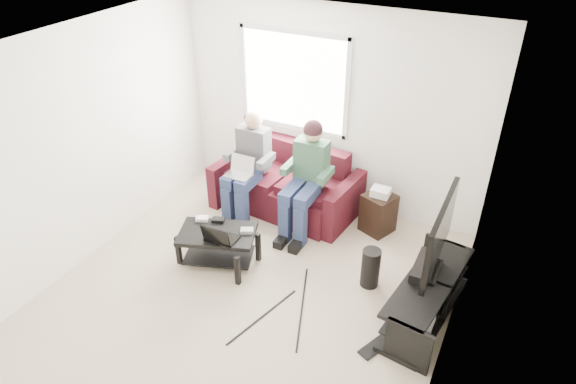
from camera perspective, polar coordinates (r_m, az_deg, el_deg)
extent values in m
plane|color=beige|center=(5.52, -5.10, -11.98)|extent=(4.50, 4.50, 0.00)
plane|color=white|center=(4.17, -6.84, 14.76)|extent=(4.50, 4.50, 0.00)
plane|color=white|center=(6.50, 4.70, 9.03)|extent=(4.50, 0.00, 4.50)
plane|color=white|center=(3.51, -26.49, -18.34)|extent=(4.50, 0.00, 4.50)
plane|color=white|center=(5.92, -22.60, 4.17)|extent=(0.00, 4.50, 4.50)
plane|color=white|center=(4.18, 18.42, -7.07)|extent=(0.00, 4.50, 4.50)
cube|color=white|center=(6.57, 0.66, 12.20)|extent=(1.40, 0.01, 1.20)
cube|color=silver|center=(6.56, 0.62, 12.17)|extent=(1.48, 0.04, 1.28)
cube|color=#48121F|center=(6.75, -0.22, -0.37)|extent=(1.57, 0.96, 0.42)
cube|color=#48121F|center=(6.81, 1.09, 4.03)|extent=(1.50, 0.37, 0.43)
cube|color=#48121F|center=(7.06, -6.18, 1.83)|extent=(0.25, 0.91, 0.60)
cube|color=#48121F|center=(6.44, 6.32, -1.44)|extent=(0.25, 0.91, 0.60)
cube|color=#48121F|center=(6.76, -3.09, 2.15)|extent=(0.77, 0.75, 0.10)
cube|color=#48121F|center=(6.47, 2.61, 0.71)|extent=(0.77, 0.75, 0.10)
cube|color=navy|center=(6.45, -5.93, 1.70)|extent=(0.16, 0.45, 0.14)
cube|color=navy|center=(6.36, -4.40, 1.30)|extent=(0.16, 0.45, 0.14)
cube|color=navy|center=(6.49, -6.63, -1.54)|extent=(0.13, 0.13, 0.52)
cube|color=navy|center=(6.40, -5.11, -1.99)|extent=(0.13, 0.13, 0.52)
cube|color=#515156|center=(6.52, -3.81, 4.92)|extent=(0.40, 0.22, 0.55)
sphere|color=#DDAB8A|center=(6.37, -3.84, 7.96)|extent=(0.22, 0.22, 0.22)
cube|color=navy|center=(6.11, 0.46, 0.03)|extent=(0.16, 0.45, 0.14)
cube|color=navy|center=(6.04, 2.16, -0.42)|extent=(0.16, 0.45, 0.14)
cube|color=navy|center=(6.16, -0.31, -3.39)|extent=(0.13, 0.13, 0.52)
cube|color=navy|center=(6.08, 1.37, -3.87)|extent=(0.13, 0.13, 0.52)
cube|color=#484B4A|center=(6.19, 2.63, 3.43)|extent=(0.40, 0.22, 0.55)
sphere|color=#DDAB8A|center=(6.04, 2.80, 6.60)|extent=(0.22, 0.22, 0.22)
sphere|color=#331920|center=(6.02, 2.81, 6.94)|extent=(0.23, 0.23, 0.23)
cube|color=black|center=(5.79, -7.88, -4.62)|extent=(0.97, 0.77, 0.05)
cube|color=black|center=(5.98, -7.67, -6.95)|extent=(0.86, 0.67, 0.02)
cube|color=black|center=(5.98, -12.07, -6.35)|extent=(0.05, 0.05, 0.37)
cube|color=black|center=(5.60, -5.64, -8.67)|extent=(0.05, 0.05, 0.37)
cube|color=black|center=(6.26, -9.59, -4.09)|extent=(0.05, 0.05, 0.37)
cube|color=black|center=(5.90, -3.33, -6.13)|extent=(0.05, 0.05, 0.37)
cube|color=silver|center=(5.98, -9.52, -2.93)|extent=(0.16, 0.14, 0.04)
cube|color=black|center=(5.93, -7.76, -3.09)|extent=(0.16, 0.13, 0.04)
cube|color=gray|center=(5.73, -4.58, -4.29)|extent=(0.17, 0.14, 0.04)
cube|color=black|center=(5.23, 15.48, -9.48)|extent=(0.62, 1.47, 0.04)
cube|color=black|center=(5.37, 15.14, -11.24)|extent=(0.57, 1.41, 0.03)
cube|color=black|center=(5.51, 14.84, -12.82)|extent=(0.62, 1.47, 0.06)
cube|color=black|center=(4.88, 13.17, -16.36)|extent=(0.43, 0.10, 0.48)
cube|color=black|center=(5.90, 16.72, -7.00)|extent=(0.43, 0.10, 0.48)
cube|color=black|center=(5.28, 15.79, -8.50)|extent=(0.12, 0.40, 0.04)
cube|color=black|center=(5.23, 15.92, -7.83)|extent=(0.06, 0.06, 0.12)
cube|color=black|center=(5.00, 16.56, -4.42)|extent=(0.05, 1.10, 0.65)
cube|color=#DD3468|center=(5.00, 16.22, -4.34)|extent=(0.01, 1.01, 0.58)
cube|color=black|center=(5.27, 14.57, -7.92)|extent=(0.12, 0.50, 0.10)
cylinder|color=#A17545|center=(5.68, 16.56, -4.89)|extent=(0.08, 0.08, 0.12)
cube|color=silver|center=(5.05, 14.13, -13.71)|extent=(0.30, 0.22, 0.06)
cube|color=gray|center=(5.56, 15.95, -8.88)|extent=(0.34, 0.26, 0.08)
cube|color=black|center=(5.30, 15.09, -11.18)|extent=(0.38, 0.30, 0.07)
cylinder|color=black|center=(5.61, 9.15, -8.32)|extent=(0.20, 0.20, 0.46)
cube|color=black|center=(5.14, 9.84, -16.45)|extent=(0.28, 0.42, 0.02)
cube|color=black|center=(6.43, 10.00, -2.31)|extent=(0.34, 0.34, 0.51)
cube|color=silver|center=(6.26, 10.25, -0.01)|extent=(0.22, 0.18, 0.10)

